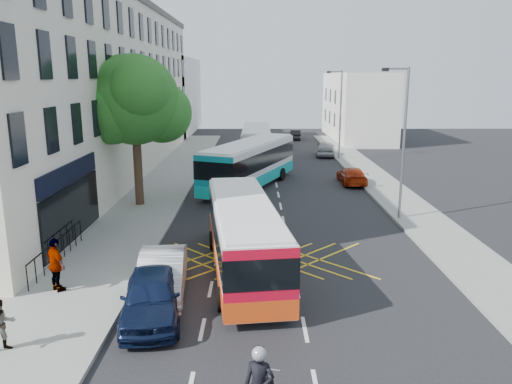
{
  "coord_description": "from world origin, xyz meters",
  "views": [
    {
      "loc": [
        -1.55,
        -14.14,
        7.71
      ],
      "look_at": [
        -1.5,
        9.39,
        2.2
      ],
      "focal_mm": 35.0,
      "sensor_mm": 36.0,
      "label": 1
    }
  ],
  "objects_px": {
    "bus_mid": "(250,164)",
    "red_hatchback": "(352,176)",
    "bus_near": "(244,235)",
    "pedestrian_near": "(2,325)",
    "parked_car_blue": "(152,295)",
    "distant_car_silver": "(325,148)",
    "bus_far": "(256,143)",
    "parked_car_silver": "(162,274)",
    "distant_car_grey": "(260,142)",
    "pedestrian_far": "(56,265)",
    "street_tree": "(134,101)",
    "distant_car_dark": "(296,135)",
    "lamp_near": "(402,136)",
    "lamp_far": "(339,110)"
  },
  "relations": [
    {
      "from": "street_tree",
      "to": "lamp_near",
      "type": "xyz_separation_m",
      "value": [
        14.71,
        -2.97,
        -1.68
      ]
    },
    {
      "from": "lamp_near",
      "to": "pedestrian_far",
      "type": "bearing_deg",
      "value": -147.49
    },
    {
      "from": "bus_near",
      "to": "bus_mid",
      "type": "height_order",
      "value": "bus_mid"
    },
    {
      "from": "bus_mid",
      "to": "parked_car_silver",
      "type": "xyz_separation_m",
      "value": [
        -2.98,
        -17.64,
        -0.94
      ]
    },
    {
      "from": "lamp_near",
      "to": "bus_near",
      "type": "relative_size",
      "value": 0.77
    },
    {
      "from": "red_hatchback",
      "to": "parked_car_silver",
      "type": "bearing_deg",
      "value": 60.75
    },
    {
      "from": "red_hatchback",
      "to": "pedestrian_near",
      "type": "height_order",
      "value": "pedestrian_near"
    },
    {
      "from": "bus_far",
      "to": "red_hatchback",
      "type": "xyz_separation_m",
      "value": [
        6.91,
        -10.51,
        -1.01
      ]
    },
    {
      "from": "lamp_near",
      "to": "parked_car_silver",
      "type": "relative_size",
      "value": 1.74
    },
    {
      "from": "bus_mid",
      "to": "pedestrian_near",
      "type": "relative_size",
      "value": 7.45
    },
    {
      "from": "lamp_near",
      "to": "bus_mid",
      "type": "relative_size",
      "value": 0.69
    },
    {
      "from": "distant_car_dark",
      "to": "red_hatchback",
      "type": "bearing_deg",
      "value": 100.64
    },
    {
      "from": "lamp_near",
      "to": "distant_car_dark",
      "type": "distance_m",
      "value": 35.7
    },
    {
      "from": "street_tree",
      "to": "bus_mid",
      "type": "height_order",
      "value": "street_tree"
    },
    {
      "from": "street_tree",
      "to": "parked_car_blue",
      "type": "distance_m",
      "value": 15.64
    },
    {
      "from": "bus_near",
      "to": "distant_car_grey",
      "type": "bearing_deg",
      "value": 81.01
    },
    {
      "from": "bus_far",
      "to": "distant_car_silver",
      "type": "relative_size",
      "value": 2.53
    },
    {
      "from": "parked_car_blue",
      "to": "lamp_far",
      "type": "bearing_deg",
      "value": 62.85
    },
    {
      "from": "distant_car_silver",
      "to": "pedestrian_far",
      "type": "bearing_deg",
      "value": 73.82
    },
    {
      "from": "bus_near",
      "to": "pedestrian_near",
      "type": "bearing_deg",
      "value": -144.04
    },
    {
      "from": "parked_car_blue",
      "to": "parked_car_silver",
      "type": "height_order",
      "value": "parked_car_blue"
    },
    {
      "from": "red_hatchback",
      "to": "pedestrian_far",
      "type": "xyz_separation_m",
      "value": [
        -14.14,
        -18.85,
        0.53
      ]
    },
    {
      "from": "pedestrian_near",
      "to": "red_hatchback",
      "type": "bearing_deg",
      "value": 14.19
    },
    {
      "from": "pedestrian_near",
      "to": "parked_car_silver",
      "type": "bearing_deg",
      "value": 3.71
    },
    {
      "from": "street_tree",
      "to": "bus_mid",
      "type": "relative_size",
      "value": 0.76
    },
    {
      "from": "distant_car_silver",
      "to": "pedestrian_near",
      "type": "distance_m",
      "value": 38.43
    },
    {
      "from": "street_tree",
      "to": "bus_far",
      "type": "relative_size",
      "value": 0.8
    },
    {
      "from": "bus_mid",
      "to": "red_hatchback",
      "type": "distance_m",
      "value": 7.58
    },
    {
      "from": "distant_car_silver",
      "to": "pedestrian_near",
      "type": "relative_size",
      "value": 2.78
    },
    {
      "from": "parked_car_silver",
      "to": "distant_car_silver",
      "type": "distance_m",
      "value": 33.31
    },
    {
      "from": "distant_car_grey",
      "to": "pedestrian_near",
      "type": "relative_size",
      "value": 3.45
    },
    {
      "from": "bus_mid",
      "to": "pedestrian_near",
      "type": "height_order",
      "value": "bus_mid"
    },
    {
      "from": "distant_car_dark",
      "to": "pedestrian_near",
      "type": "bearing_deg",
      "value": 82.28
    },
    {
      "from": "parked_car_blue",
      "to": "parked_car_silver",
      "type": "relative_size",
      "value": 0.99
    },
    {
      "from": "bus_near",
      "to": "parked_car_blue",
      "type": "xyz_separation_m",
      "value": [
        -2.9,
        -3.99,
        -0.72
      ]
    },
    {
      "from": "bus_near",
      "to": "pedestrian_near",
      "type": "xyz_separation_m",
      "value": [
        -6.62,
        -6.24,
        -0.57
      ]
    },
    {
      "from": "street_tree",
      "to": "distant_car_dark",
      "type": "distance_m",
      "value": 35.02
    },
    {
      "from": "parked_car_blue",
      "to": "pedestrian_near",
      "type": "xyz_separation_m",
      "value": [
        -3.72,
        -2.25,
        0.15
      ]
    },
    {
      "from": "parked_car_silver",
      "to": "distant_car_grey",
      "type": "relative_size",
      "value": 0.86
    },
    {
      "from": "distant_car_grey",
      "to": "distant_car_silver",
      "type": "relative_size",
      "value": 1.24
    },
    {
      "from": "parked_car_blue",
      "to": "distant_car_dark",
      "type": "relative_size",
      "value": 1.27
    },
    {
      "from": "distant_car_grey",
      "to": "pedestrian_far",
      "type": "bearing_deg",
      "value": -94.11
    },
    {
      "from": "bus_far",
      "to": "parked_car_blue",
      "type": "xyz_separation_m",
      "value": [
        -3.49,
        -31.12,
        -0.84
      ]
    },
    {
      "from": "bus_far",
      "to": "parked_car_silver",
      "type": "height_order",
      "value": "bus_far"
    },
    {
      "from": "lamp_near",
      "to": "pedestrian_far",
      "type": "distance_m",
      "value": 17.94
    },
    {
      "from": "bus_far",
      "to": "distant_car_silver",
      "type": "height_order",
      "value": "bus_far"
    },
    {
      "from": "parked_car_silver",
      "to": "red_hatchback",
      "type": "xyz_separation_m",
      "value": [
        10.4,
        18.76,
        -0.15
      ]
    },
    {
      "from": "lamp_near",
      "to": "pedestrian_near",
      "type": "height_order",
      "value": "lamp_near"
    },
    {
      "from": "bus_mid",
      "to": "distant_car_grey",
      "type": "distance_m",
      "value": 19.0
    },
    {
      "from": "street_tree",
      "to": "bus_mid",
      "type": "distance_m",
      "value": 9.64
    }
  ]
}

